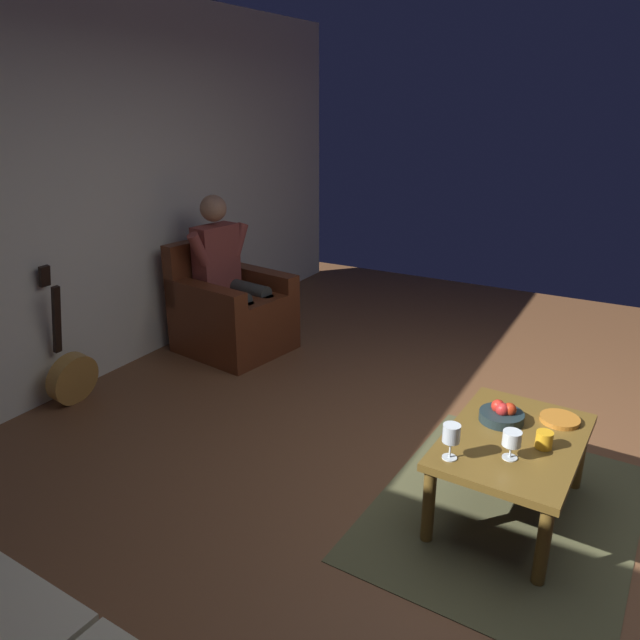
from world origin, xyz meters
TOP-DOWN VIEW (x-y plane):
  - ground_plane at (0.00, 0.00)m, footprint 7.52×7.52m
  - wall_back at (0.00, -3.07)m, footprint 6.67×0.06m
  - rug at (0.20, 0.06)m, footprint 1.68×1.30m
  - armchair at (-0.87, -2.50)m, footprint 0.87×0.92m
  - person_seated at (-0.87, -2.52)m, footprint 0.65×0.65m
  - coffee_table at (0.20, 0.06)m, footprint 0.96×0.67m
  - guitar at (0.47, -2.87)m, footprint 0.37×0.23m
  - wine_glass_near at (0.53, -0.16)m, footprint 0.08×0.08m
  - wine_glass_far at (0.40, 0.08)m, footprint 0.09×0.09m
  - fruit_bowl at (0.06, -0.04)m, footprint 0.23×0.23m
  - decorative_dish at (-0.08, 0.23)m, footprint 0.20×0.20m
  - candle_jar at (0.22, 0.20)m, footprint 0.08×0.08m

SIDE VIEW (x-z plane):
  - ground_plane at x=0.00m, z-range 0.00..0.00m
  - rug at x=0.20m, z-range 0.00..0.01m
  - guitar at x=0.47m, z-range -0.27..0.71m
  - armchair at x=-0.87m, z-range -0.13..0.78m
  - coffee_table at x=0.20m, z-range 0.16..0.59m
  - decorative_dish at x=-0.08m, z-range 0.44..0.46m
  - fruit_bowl at x=0.06m, z-range 0.42..0.53m
  - candle_jar at x=0.22m, z-range 0.44..0.52m
  - wine_glass_far at x=0.40m, z-range 0.46..0.60m
  - wine_glass_near at x=0.53m, z-range 0.47..0.65m
  - person_seated at x=-0.87m, z-range 0.05..1.33m
  - wall_back at x=0.00m, z-range 0.00..2.77m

